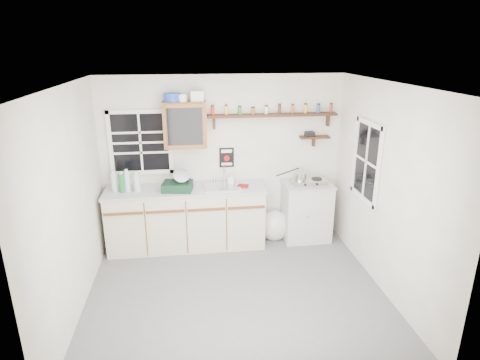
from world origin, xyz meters
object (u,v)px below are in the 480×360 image
object	(u,v)px
upper_cabinet	(185,124)
hotplate	(308,181)
main_cabinet	(187,217)
spice_shelf	(273,114)
dish_rack	(179,184)
right_cabinet	(306,211)

from	to	relation	value
upper_cabinet	hotplate	size ratio (longest dim) A/B	1.22
main_cabinet	spice_shelf	world-z (taller)	spice_shelf
dish_rack	hotplate	distance (m)	1.93
right_cabinet	upper_cabinet	world-z (taller)	upper_cabinet
hotplate	right_cabinet	bearing A→B (deg)	98.16
main_cabinet	dish_rack	bearing A→B (deg)	-141.02
right_cabinet	dish_rack	size ratio (longest dim) A/B	2.00
main_cabinet	hotplate	distance (m)	1.90
spice_shelf	dish_rack	world-z (taller)	spice_shelf
right_cabinet	upper_cabinet	size ratio (longest dim) A/B	1.40
main_cabinet	right_cabinet	bearing A→B (deg)	0.79
upper_cabinet	spice_shelf	distance (m)	1.28
main_cabinet	right_cabinet	size ratio (longest dim) A/B	2.54
right_cabinet	spice_shelf	bearing A→B (deg)	160.28
upper_cabinet	dish_rack	world-z (taller)	upper_cabinet
main_cabinet	hotplate	size ratio (longest dim) A/B	4.33
upper_cabinet	dish_rack	bearing A→B (deg)	-119.94
main_cabinet	right_cabinet	xyz separation A→B (m)	(1.83, 0.03, -0.01)
upper_cabinet	dish_rack	xyz separation A→B (m)	(-0.12, -0.22, -0.81)
right_cabinet	main_cabinet	bearing A→B (deg)	-179.21
upper_cabinet	dish_rack	size ratio (longest dim) A/B	1.43
right_cabinet	upper_cabinet	bearing A→B (deg)	176.24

